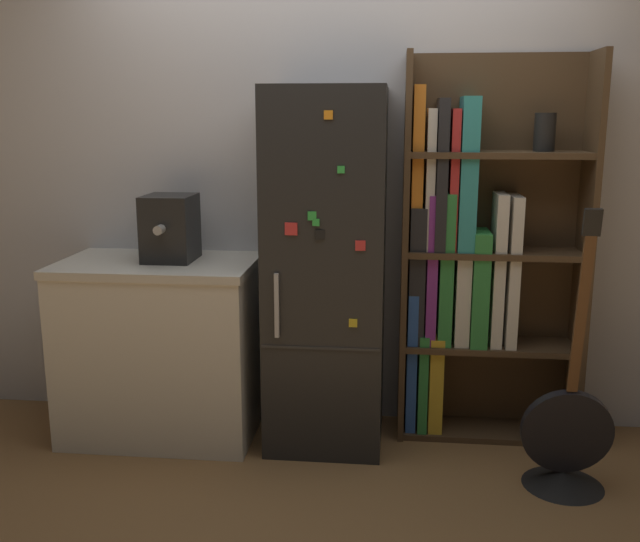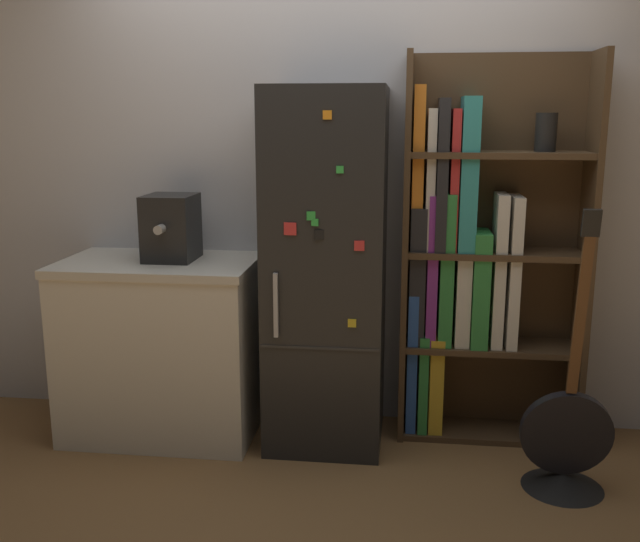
% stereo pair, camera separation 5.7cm
% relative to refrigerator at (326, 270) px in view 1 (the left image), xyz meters
% --- Properties ---
extents(ground_plane, '(16.00, 16.00, 0.00)m').
position_rel_refrigerator_xyz_m(ground_plane, '(0.00, -0.17, -0.88)').
color(ground_plane, olive).
extents(wall_back, '(8.00, 0.05, 2.60)m').
position_rel_refrigerator_xyz_m(wall_back, '(0.00, 0.31, 0.42)').
color(wall_back, silver).
rests_on(wall_back, ground_plane).
extents(refrigerator, '(0.56, 0.59, 1.75)m').
position_rel_refrigerator_xyz_m(refrigerator, '(0.00, 0.00, 0.00)').
color(refrigerator, black).
rests_on(refrigerator, ground_plane).
extents(bookshelf, '(0.90, 0.31, 1.91)m').
position_rel_refrigerator_xyz_m(bookshelf, '(0.70, 0.16, 0.04)').
color(bookshelf, '#4C3823').
rests_on(bookshelf, ground_plane).
extents(kitchen_counter, '(0.97, 0.63, 0.91)m').
position_rel_refrigerator_xyz_m(kitchen_counter, '(-0.84, -0.02, -0.42)').
color(kitchen_counter, silver).
rests_on(kitchen_counter, ground_plane).
extents(espresso_machine, '(0.24, 0.33, 0.33)m').
position_rel_refrigerator_xyz_m(espresso_machine, '(-0.78, 0.01, 0.20)').
color(espresso_machine, black).
rests_on(espresso_machine, kitchen_counter).
extents(guitar, '(0.40, 0.36, 1.26)m').
position_rel_refrigerator_xyz_m(guitar, '(1.10, -0.38, -0.70)').
color(guitar, black).
rests_on(guitar, ground_plane).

